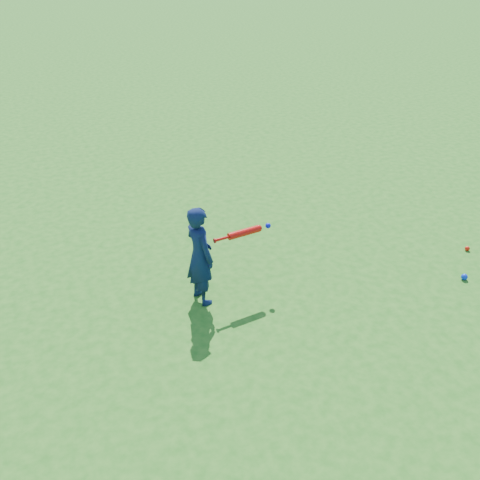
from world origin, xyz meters
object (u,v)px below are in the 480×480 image
Objects in this scene: bat_swing at (246,232)px; child at (200,256)px; ground_ball_blue at (464,277)px; ground_ball_red at (467,249)px.

child is at bearing 175.36° from bat_swing.
child is 0.58m from bat_swing.
bat_swing reaches higher than ground_ball_blue.
ground_ball_blue reaches higher than ground_ball_red.
bat_swing is at bearing 160.59° from ground_ball_blue.
bat_swing is (-2.98, 0.36, 0.71)m from ground_ball_red.
child reaches higher than ground_ball_blue.
child is 1.63× the size of bat_swing.
ground_ball_blue is at bearing -135.73° from ground_ball_red.
ground_ball_blue is 2.70m from bat_swing.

